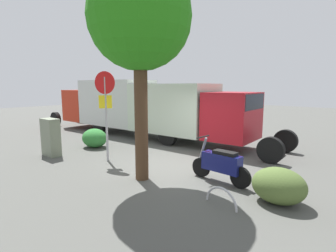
{
  "coord_description": "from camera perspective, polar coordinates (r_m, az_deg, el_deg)",
  "views": [
    {
      "loc": [
        -5.21,
        6.45,
        2.59
      ],
      "look_at": [
        1.18,
        -0.99,
        1.1
      ],
      "focal_mm": 28.22,
      "sensor_mm": 36.0,
      "label": 1
    }
  ],
  "objects": [
    {
      "name": "ground_plane",
      "position": [
        8.69,
        1.69,
        -8.73
      ],
      "size": [
        60.0,
        60.0,
        0.0
      ],
      "primitive_type": "plane",
      "color": "#4B4C47"
    },
    {
      "name": "box_truck_near",
      "position": [
        11.85,
        5.1,
        3.45
      ],
      "size": [
        7.3,
        2.54,
        2.69
      ],
      "rotation": [
        0.0,
        0.0,
        3.19
      ],
      "color": "black",
      "rests_on": "ground"
    },
    {
      "name": "box_truck_far",
      "position": [
        15.87,
        -13.22,
        4.84
      ],
      "size": [
        7.59,
        2.48,
        2.91
      ],
      "rotation": [
        0.0,
        0.0,
        0.04
      ],
      "color": "black",
      "rests_on": "ground"
    },
    {
      "name": "motorcycle",
      "position": [
        7.3,
        11.38,
        -8.03
      ],
      "size": [
        1.81,
        0.55,
        1.2
      ],
      "rotation": [
        0.0,
        0.0,
        -0.06
      ],
      "color": "black",
      "rests_on": "ground"
    },
    {
      "name": "stop_sign",
      "position": [
        9.23,
        -13.33,
        5.06
      ],
      "size": [
        0.71,
        0.33,
        3.08
      ],
      "color": "#9E9EA3",
      "rests_on": "ground"
    },
    {
      "name": "street_tree",
      "position": [
        7.37,
        -6.13,
        21.81
      ],
      "size": [
        2.71,
        2.71,
        5.69
      ],
      "color": "#47301E",
      "rests_on": "ground"
    },
    {
      "name": "utility_cabinet",
      "position": [
        10.79,
        -24.0,
        -2.23
      ],
      "size": [
        0.79,
        0.41,
        1.4
      ],
      "primitive_type": "cube",
      "rotation": [
        0.0,
        0.0,
        0.0
      ],
      "color": "slate",
      "rests_on": "ground"
    },
    {
      "name": "bike_rack_hoop",
      "position": [
        6.15,
        11.38,
        -16.49
      ],
      "size": [
        0.85,
        0.17,
        0.85
      ],
      "primitive_type": "torus",
      "rotation": [
        1.57,
        0.0,
        -0.15
      ],
      "color": "#B7B7BC",
      "rests_on": "ground"
    },
    {
      "name": "shrub_near_sign",
      "position": [
        11.67,
        -15.58,
        -2.52
      ],
      "size": [
        1.17,
        0.96,
        0.8
      ],
      "primitive_type": "ellipsoid",
      "color": "#2E7632",
      "rests_on": "ground"
    },
    {
      "name": "shrub_mid_verge",
      "position": [
        6.49,
        22.79,
        -11.79
      ],
      "size": [
        1.18,
        0.97,
        0.81
      ],
      "primitive_type": "ellipsoid",
      "color": "#4C622E",
      "rests_on": "ground"
    }
  ]
}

